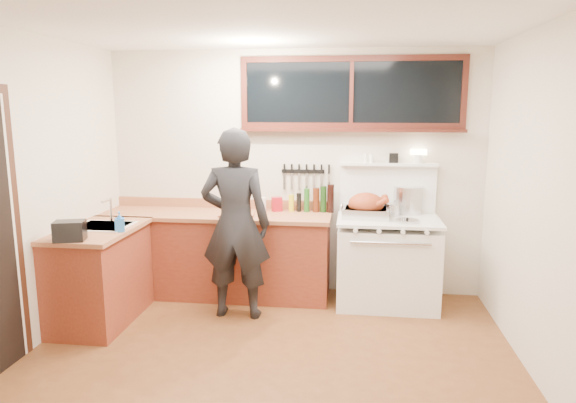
# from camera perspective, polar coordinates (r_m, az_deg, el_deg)

# --- Properties ---
(ground_plane) EXTENTS (4.00, 3.50, 0.02)m
(ground_plane) POSITION_cam_1_polar(r_m,az_deg,el_deg) (4.28, -2.20, -17.59)
(ground_plane) COLOR #5C3318
(room_shell) EXTENTS (4.10, 3.60, 2.65)m
(room_shell) POSITION_cam_1_polar(r_m,az_deg,el_deg) (3.79, -2.38, 5.16)
(room_shell) COLOR beige
(room_shell) RESTS_ON ground
(counter_back) EXTENTS (2.44, 0.64, 1.00)m
(counter_back) POSITION_cam_1_polar(r_m,az_deg,el_deg) (5.59, -7.94, -5.73)
(counter_back) COLOR maroon
(counter_back) RESTS_ON ground
(counter_left) EXTENTS (0.64, 1.09, 0.90)m
(counter_left) POSITION_cam_1_polar(r_m,az_deg,el_deg) (5.17, -20.14, -7.64)
(counter_left) COLOR maroon
(counter_left) RESTS_ON ground
(sink_unit) EXTENTS (0.50, 0.45, 0.37)m
(sink_unit) POSITION_cam_1_polar(r_m,az_deg,el_deg) (5.12, -19.83, -3.19)
(sink_unit) COLOR white
(sink_unit) RESTS_ON counter_left
(vintage_stove) EXTENTS (1.02, 0.74, 1.57)m
(vintage_stove) POSITION_cam_1_polar(r_m,az_deg,el_deg) (5.37, 10.95, -6.35)
(vintage_stove) COLOR white
(vintage_stove) RESTS_ON ground
(back_window) EXTENTS (2.32, 0.13, 0.77)m
(back_window) POSITION_cam_1_polar(r_m,az_deg,el_deg) (5.44, 7.04, 11.04)
(back_window) COLOR black
(back_window) RESTS_ON room_shell
(knife_strip) EXTENTS (0.52, 0.03, 0.28)m
(knife_strip) POSITION_cam_1_polar(r_m,az_deg,el_deg) (5.52, 1.88, 3.25)
(knife_strip) COLOR black
(knife_strip) RESTS_ON room_shell
(man) EXTENTS (0.67, 0.44, 1.82)m
(man) POSITION_cam_1_polar(r_m,az_deg,el_deg) (4.88, -5.86, -2.51)
(man) COLOR black
(man) RESTS_ON ground
(soap_bottle) EXTENTS (0.11, 0.11, 0.18)m
(soap_bottle) POSITION_cam_1_polar(r_m,az_deg,el_deg) (4.83, -18.21, -2.14)
(soap_bottle) COLOR blue
(soap_bottle) RESTS_ON counter_left
(toaster) EXTENTS (0.28, 0.23, 0.17)m
(toaster) POSITION_cam_1_polar(r_m,az_deg,el_deg) (4.65, -23.09, -3.02)
(toaster) COLOR black
(toaster) RESTS_ON counter_left
(cutting_board) EXTENTS (0.38, 0.31, 0.13)m
(cutting_board) POSITION_cam_1_polar(r_m,az_deg,el_deg) (5.33, -5.68, -0.95)
(cutting_board) COLOR #A46441
(cutting_board) RESTS_ON counter_back
(roast_turkey) EXTENTS (0.50, 0.37, 0.25)m
(roast_turkey) POSITION_cam_1_polar(r_m,az_deg,el_deg) (5.23, 8.71, -0.66)
(roast_turkey) COLOR silver
(roast_turkey) RESTS_ON vintage_stove
(stockpot) EXTENTS (0.38, 0.38, 0.29)m
(stockpot) POSITION_cam_1_polar(r_m,az_deg,el_deg) (5.53, 13.19, 0.20)
(stockpot) COLOR silver
(stockpot) RESTS_ON vintage_stove
(saucepan) EXTENTS (0.20, 0.30, 0.13)m
(saucepan) POSITION_cam_1_polar(r_m,az_deg,el_deg) (5.39, 11.44, -0.84)
(saucepan) COLOR silver
(saucepan) RESTS_ON vintage_stove
(pot_lid) EXTENTS (0.30, 0.30, 0.04)m
(pot_lid) POSITION_cam_1_polar(r_m,az_deg,el_deg) (5.12, 13.10, -2.10)
(pot_lid) COLOR silver
(pot_lid) RESTS_ON vintage_stove
(coffee_tin) EXTENTS (0.13, 0.12, 0.15)m
(coffee_tin) POSITION_cam_1_polar(r_m,az_deg,el_deg) (5.50, -1.24, -0.30)
(coffee_tin) COLOR maroon
(coffee_tin) RESTS_ON counter_back
(pitcher) EXTENTS (0.10, 0.10, 0.15)m
(pitcher) POSITION_cam_1_polar(r_m,az_deg,el_deg) (5.50, -2.87, -0.31)
(pitcher) COLOR white
(pitcher) RESTS_ON counter_back
(bottle_cluster) EXTENTS (0.48, 0.07, 0.30)m
(bottle_cluster) POSITION_cam_1_polar(r_m,az_deg,el_deg) (5.45, 3.08, 0.17)
(bottle_cluster) COLOR black
(bottle_cluster) RESTS_ON counter_back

